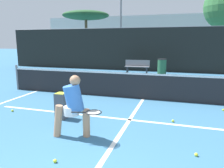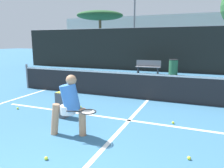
# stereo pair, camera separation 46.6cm
# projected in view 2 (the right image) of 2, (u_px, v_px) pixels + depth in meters

# --- Properties ---
(court_service_line) EXTENTS (8.25, 0.10, 0.01)m
(court_service_line) POSITION_uv_depth(u_px,v_px,m) (129.00, 120.00, 5.80)
(court_service_line) COLOR white
(court_service_line) RESTS_ON ground
(court_center_mark) EXTENTS (0.10, 5.61, 0.01)m
(court_center_mark) POSITION_uv_depth(u_px,v_px,m) (122.00, 128.00, 5.30)
(court_center_mark) COLOR white
(court_center_mark) RESTS_ON ground
(net) EXTENTS (11.09, 0.09, 1.07)m
(net) POSITION_uv_depth(u_px,v_px,m) (148.00, 86.00, 7.75)
(net) COLOR slate
(net) RESTS_ON ground
(fence_back) EXTENTS (24.00, 0.06, 3.03)m
(fence_back) POSITION_uv_depth(u_px,v_px,m) (175.00, 50.00, 14.59)
(fence_back) COLOR black
(fence_back) RESTS_ON ground
(player_practicing) EXTENTS (1.20, 0.52, 1.37)m
(player_practicing) POSITION_uv_depth(u_px,v_px,m) (70.00, 104.00, 4.77)
(player_practicing) COLOR tan
(player_practicing) RESTS_ON ground
(tennis_ball_scattered_4) EXTENTS (0.07, 0.07, 0.07)m
(tennis_ball_scattered_4) POSITION_uv_depth(u_px,v_px,m) (173.00, 123.00, 5.55)
(tennis_ball_scattered_4) COLOR #D1E033
(tennis_ball_scattered_4) RESTS_ON ground
(tennis_ball_scattered_6) EXTENTS (0.07, 0.07, 0.07)m
(tennis_ball_scattered_6) POSITION_uv_depth(u_px,v_px,m) (18.00, 108.00, 6.75)
(tennis_ball_scattered_6) COLOR #D1E033
(tennis_ball_scattered_6) RESTS_ON ground
(tennis_ball_scattered_7) EXTENTS (0.07, 0.07, 0.07)m
(tennis_ball_scattered_7) POSITION_uv_depth(u_px,v_px,m) (46.00, 158.00, 3.86)
(tennis_ball_scattered_7) COLOR #D1E033
(tennis_ball_scattered_7) RESTS_ON ground
(tennis_ball_scattered_10) EXTENTS (0.07, 0.07, 0.07)m
(tennis_ball_scattered_10) POSITION_uv_depth(u_px,v_px,m) (81.00, 107.00, 6.87)
(tennis_ball_scattered_10) COLOR #D1E033
(tennis_ball_scattered_10) RESTS_ON ground
(tennis_ball_scattered_11) EXTENTS (0.07, 0.07, 0.07)m
(tennis_ball_scattered_11) POSITION_uv_depth(u_px,v_px,m) (189.00, 158.00, 3.87)
(tennis_ball_scattered_11) COLOR #D1E033
(tennis_ball_scattered_11) RESTS_ON ground
(ball_hopper) EXTENTS (0.28, 0.28, 0.71)m
(ball_hopper) POSITION_uv_depth(u_px,v_px,m) (62.00, 104.00, 6.01)
(ball_hopper) COLOR #4C4C51
(ball_hopper) RESTS_ON ground
(courtside_bench) EXTENTS (1.62, 0.46, 0.86)m
(courtside_bench) POSITION_uv_depth(u_px,v_px,m) (148.00, 66.00, 14.17)
(courtside_bench) COLOR slate
(courtside_bench) RESTS_ON ground
(trash_bin) EXTENTS (0.56, 0.56, 0.99)m
(trash_bin) POSITION_uv_depth(u_px,v_px,m) (173.00, 67.00, 13.48)
(trash_bin) COLOR #28603D
(trash_bin) RESTS_ON ground
(parked_car) EXTENTS (1.61, 3.96, 1.32)m
(parked_car) POSITION_uv_depth(u_px,v_px,m) (194.00, 60.00, 18.10)
(parked_car) COLOR #B7B7BC
(parked_car) RESTS_ON ground
(floodlight_mast) EXTENTS (1.10, 0.24, 8.10)m
(floodlight_mast) POSITION_uv_depth(u_px,v_px,m) (135.00, 7.00, 19.84)
(floodlight_mast) COLOR slate
(floodlight_mast) RESTS_ON ground
(tree_mid) EXTENTS (4.78, 4.78, 5.15)m
(tree_mid) POSITION_uv_depth(u_px,v_px,m) (100.00, 16.00, 22.58)
(tree_mid) COLOR brown
(tree_mid) RESTS_ON ground
(building_far) EXTENTS (36.00, 2.40, 5.50)m
(building_far) POSITION_uv_depth(u_px,v_px,m) (189.00, 36.00, 28.74)
(building_far) COLOR beige
(building_far) RESTS_ON ground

